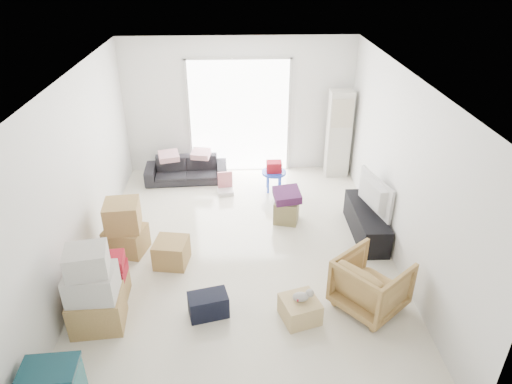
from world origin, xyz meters
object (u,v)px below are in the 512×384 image
object	(u,v)px
sofa	(186,166)
kids_table	(274,170)
wood_crate	(300,309)
ac_tower	(339,134)
armchair	(371,281)
television	(368,206)
ottoman	(286,211)
tv_console	(366,222)

from	to	relation	value
sofa	kids_table	distance (m)	1.77
kids_table	wood_crate	size ratio (longest dim) A/B	1.36
ac_tower	wood_crate	xyz separation A→B (m)	(-1.26, -4.05, -0.73)
ac_tower	armchair	bearing A→B (deg)	-94.87
television	kids_table	size ratio (longest dim) A/B	1.62
television	ottoman	size ratio (longest dim) A/B	2.47
television	ottoman	bearing A→B (deg)	55.67
ac_tower	tv_console	world-z (taller)	ac_tower
ottoman	kids_table	world-z (taller)	kids_table
television	kids_table	distance (m)	2.09
tv_console	armchair	world-z (taller)	armchair
television	sofa	distance (m)	3.71
tv_console	kids_table	distance (m)	2.10
television	ottoman	world-z (taller)	television
television	ottoman	xyz separation A→B (m)	(-1.24, 0.48, -0.33)
ac_tower	television	distance (m)	2.24
tv_console	kids_table	xyz separation A→B (m)	(-1.37, 1.58, 0.19)
sofa	armchair	size ratio (longest dim) A/B	1.97
ottoman	armchair	bearing A→B (deg)	-68.02
armchair	ac_tower	bearing A→B (deg)	-44.17
tv_console	kids_table	bearing A→B (deg)	130.90
ac_tower	television	bearing A→B (deg)	-88.71
kids_table	sofa	bearing A→B (deg)	164.14
ottoman	kids_table	xyz separation A→B (m)	(-0.13, 1.11, 0.23)
ac_tower	tv_console	bearing A→B (deg)	-88.71
television	wood_crate	distance (m)	2.29
tv_console	sofa	bearing A→B (deg)	146.09
ac_tower	ottoman	bearing A→B (deg)	-124.40
armchair	ottoman	world-z (taller)	armchair
ottoman	wood_crate	world-z (taller)	ottoman
kids_table	wood_crate	world-z (taller)	kids_table
television	armchair	xyz separation A→B (m)	(-0.38, -1.66, -0.12)
armchair	ottoman	xyz separation A→B (m)	(-0.86, 2.13, -0.21)
armchair	wood_crate	bearing A→B (deg)	61.92
ac_tower	tv_console	size ratio (longest dim) A/B	1.25
ac_tower	armchair	distance (m)	3.91
ottoman	wood_crate	size ratio (longest dim) A/B	0.89
ottoman	wood_crate	bearing A→B (deg)	-91.63
ac_tower	kids_table	size ratio (longest dim) A/B	2.93
tv_console	armchair	distance (m)	1.71
armchair	television	bearing A→B (deg)	-52.21
ottoman	television	bearing A→B (deg)	-21.00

